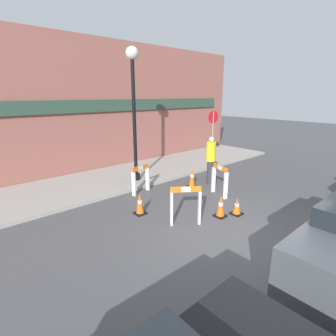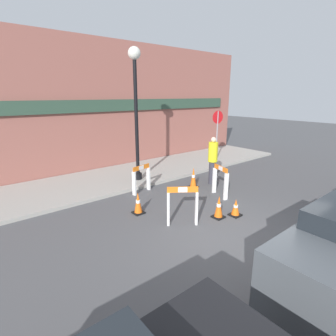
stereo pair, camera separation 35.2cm
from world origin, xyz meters
name	(u,v)px [view 1 (the left image)]	position (x,y,z in m)	size (l,w,h in m)	color
ground_plane	(246,245)	(0.00, 0.00, 0.00)	(60.00, 60.00, 0.00)	#4C4C4F
sidewalk_slab	(110,180)	(0.00, 6.07, 0.06)	(18.00, 3.15, 0.11)	#9E9B93
storefront_facade	(85,107)	(0.00, 7.72, 2.75)	(18.00, 0.22, 5.50)	#93564C
streetlamp_post	(134,97)	(0.69, 5.25, 3.17)	(0.44, 0.44, 4.72)	black
stop_sign	(213,128)	(5.20, 5.26, 1.73)	(0.59, 0.12, 2.42)	gray
barricade_0	(141,179)	(0.16, 4.21, 0.51)	(0.76, 0.28, 0.96)	white
barricade_1	(186,204)	(-0.32, 1.61, 0.55)	(0.71, 0.57, 1.04)	white
barricade_2	(220,180)	(1.98, 2.30, 0.55)	(0.35, 0.76, 1.03)	white
traffic_cone_0	(192,177)	(1.90, 3.47, 0.36)	(0.30, 0.30, 0.74)	black
traffic_cone_1	(221,206)	(0.72, 1.28, 0.31)	(0.30, 0.30, 0.64)	black
traffic_cone_2	(237,207)	(1.18, 1.06, 0.23)	(0.30, 0.30, 0.48)	black
traffic_cone_3	(140,204)	(-0.83, 2.89, 0.30)	(0.30, 0.30, 0.63)	black
person_worker	(211,158)	(2.74, 3.33, 0.96)	(0.42, 0.42, 1.77)	#33333D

